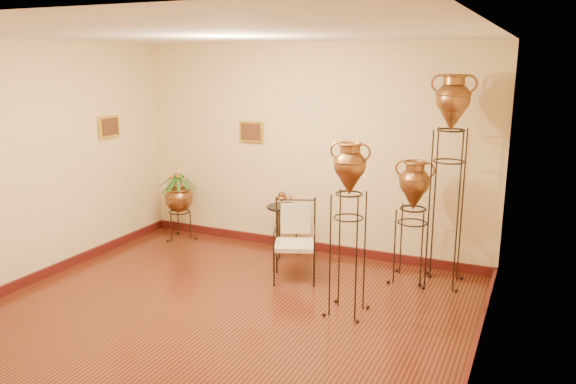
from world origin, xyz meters
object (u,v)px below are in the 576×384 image
at_px(planter_urn, 179,195).
at_px(side_table, 285,229).
at_px(armchair, 295,242).
at_px(amphora_tall, 448,179).
at_px(amphora_mid, 348,228).

height_order(planter_urn, side_table, planter_urn).
relative_size(planter_urn, side_table, 1.37).
xyz_separation_m(planter_urn, armchair, (2.19, -0.75, -0.18)).
distance_m(amphora_tall, amphora_mid, 1.48).
xyz_separation_m(amphora_mid, planter_urn, (-3.04, 1.34, -0.26)).
distance_m(amphora_tall, side_table, 2.29).
bearing_deg(planter_urn, armchair, -19.03).
height_order(amphora_mid, side_table, amphora_mid).
bearing_deg(side_table, armchair, -57.24).
bearing_deg(planter_urn, side_table, 0.03).
bearing_deg(armchair, side_table, 101.10).
bearing_deg(side_table, amphora_mid, -45.13).
distance_m(armchair, side_table, 0.91).
bearing_deg(amphora_tall, side_table, 176.88).
height_order(amphora_tall, amphora_mid, amphora_tall).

